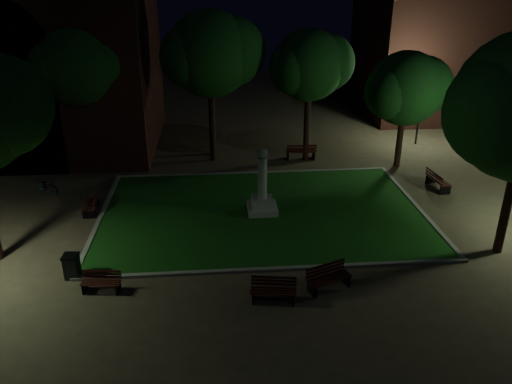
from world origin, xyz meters
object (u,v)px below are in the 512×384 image
bench_near_left (274,291)px  bench_left_side (92,204)px  bench_far_side (301,152)px  trash_bin (72,266)px  bench_near_right (328,278)px  bench_west_near (102,282)px  bicycle (48,186)px  bench_right_side (437,181)px  monument (262,195)px

bench_near_left → bench_left_side: 11.03m
bench_far_side → trash_bin: size_ratio=1.91×
bench_near_right → bench_west_near: bearing=153.8°
bench_west_near → bench_left_side: 6.90m
bench_near_left → bicycle: bearing=144.8°
bench_left_side → bicycle: bearing=-135.0°
bench_near_right → trash_bin: 9.52m
bench_near_right → trash_bin: bearing=148.4°
bench_right_side → bicycle: size_ratio=1.17×
bench_west_near → bench_left_side: size_ratio=0.91×
bench_near_left → bench_far_side: size_ratio=0.89×
bench_near_left → trash_bin: 7.64m
trash_bin → bench_right_side: bearing=22.2°
bench_far_side → bicycle: bearing=16.9°
bench_near_left → bench_far_side: bench_far_side is taller
bench_west_near → bench_far_side: bearing=61.4°
monument → bench_right_side: 9.77m
trash_bin → bench_left_side: bearing=94.7°
bench_right_side → bicycle: (-20.38, 1.19, -0.05)m
bench_near_left → bench_right_side: 13.39m
bench_west_near → bench_right_side: size_ratio=0.80×
bench_far_side → trash_bin: (-10.74, -12.19, 0.02)m
bicycle → bench_near_left: bearing=-97.3°
bicycle → trash_bin: bearing=-121.6°
bench_far_side → bicycle: 14.52m
bench_near_left → bench_far_side: (3.40, 14.28, 0.07)m
bench_west_near → bench_near_left: bearing=-3.1°
bench_left_side → bench_west_near: bearing=12.0°
bench_right_side → trash_bin: size_ratio=1.86×
bench_left_side → bicycle: bench_left_side is taller
monument → bench_near_left: 7.03m
bench_near_right → bench_far_side: bench_far_side is taller
bench_near_left → trash_bin: (-7.35, 2.09, 0.08)m
bench_near_left → bench_right_side: (9.82, 9.11, 0.04)m
bench_right_side → bench_far_side: 8.25m
bench_left_side → bench_right_side: 17.69m
bench_west_near → trash_bin: bearing=149.4°
bench_near_left → bicycle: size_ratio=1.07×
bench_right_side → bicycle: 20.42m
bench_west_near → trash_bin: 1.61m
bench_left_side → bench_near_left: bearing=42.6°
monument → bench_near_right: bearing=-74.6°
bench_left_side → bench_right_side: bench_right_side is taller
bench_right_side → trash_bin: bearing=107.2°
bench_west_near → bench_far_side: size_ratio=0.78×
trash_bin → bicycle: 8.82m
bench_near_right → bicycle: bench_near_right is taller
bench_west_near → trash_bin: trash_bin is taller
bench_west_near → bench_left_side: (-1.74, 6.68, 0.04)m
bench_west_near → bench_right_side: bench_right_side is taller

